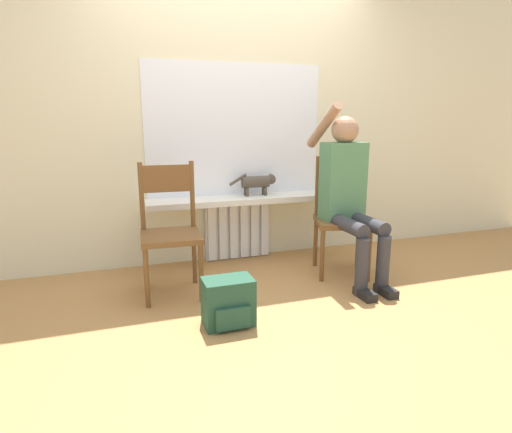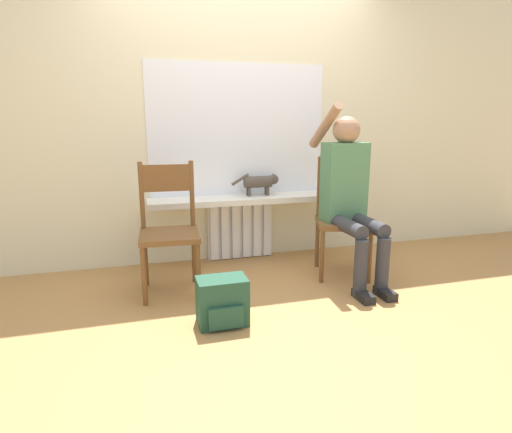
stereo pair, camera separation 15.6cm
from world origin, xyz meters
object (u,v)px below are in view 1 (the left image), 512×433
Objects in this scene: backpack at (228,302)px; cat at (258,182)px; chair_left at (170,229)px; person at (349,190)px; chair_right at (341,215)px.

cat is at bearing 62.96° from backpack.
chair_left is 1.43m from person.
cat is at bearing 153.60° from chair_right.
person is at bearing -1.49° from chair_left.
person is 3.22× the size of cat.
chair_right reaches higher than backpack.
chair_left is 0.69× the size of person.
chair_left is 1.06m from cat.
person is 1.39m from backpack.
cat is 1.46m from backpack.
backpack is at bearing -117.04° from cat.
backpack is (-0.61, -1.19, -0.58)m from cat.
chair_right is 1.37m from backpack.
person reaches higher than chair_left.
backpack is at bearing -132.53° from chair_right.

